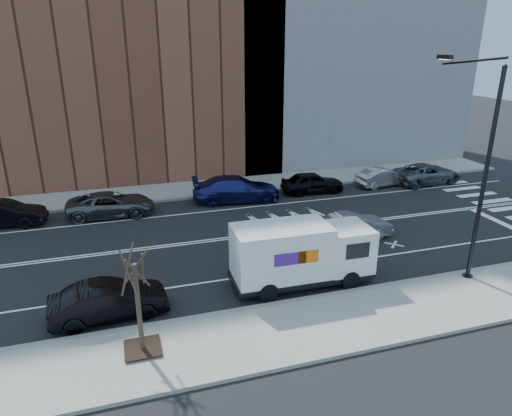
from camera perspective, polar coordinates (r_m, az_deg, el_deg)
ground at (r=24.81m, az=0.96°, el=-3.26°), size 120.00×120.00×0.00m
sidewalk_near at (r=17.63m, az=10.16°, el=-13.90°), size 44.00×3.60×0.15m
sidewalk_far at (r=32.74m, az=-3.84°, el=2.72°), size 44.00×3.60×0.15m
curb_near at (r=18.97m, az=7.67°, el=-11.04°), size 44.00×0.25×0.17m
curb_far at (r=31.07m, az=-3.06°, el=1.79°), size 44.00×0.25×0.17m
crosswalk at (r=33.16m, az=28.26°, el=0.38°), size 3.00×14.00×0.01m
road_markings at (r=24.81m, az=0.96°, el=-3.25°), size 40.00×8.60×0.01m
bldg_brick at (r=37.25m, az=-19.88°, el=20.81°), size 26.00×10.00×22.00m
bldg_concrete at (r=41.97m, az=10.93°, el=24.11°), size 20.00×10.00×26.00m
streetlight at (r=20.95m, az=25.99°, el=4.92°), size 0.44×4.02×9.34m
street_tree at (r=15.67m, az=-14.37°, el=-13.00°), size 1.20×1.20×3.75m
fedex_van at (r=19.38m, az=5.65°, el=-5.65°), size 6.09×2.26×2.76m
far_parked_b at (r=29.32m, az=-28.96°, el=-0.63°), size 4.52×2.09×1.43m
far_parked_c at (r=28.54m, az=-17.68°, el=0.45°), size 5.15×2.57×1.40m
far_parked_d at (r=29.70m, az=-2.49°, el=2.41°), size 5.88×2.94×1.64m
far_parked_e at (r=31.58m, az=7.06°, el=3.19°), size 4.37×1.95×1.46m
far_parked_f at (r=34.13m, az=15.59°, el=3.77°), size 4.17×1.86×1.33m
far_parked_g at (r=35.82m, az=20.55°, el=4.07°), size 5.36×2.77×1.44m
driving_sedan at (r=24.42m, az=11.95°, el=-2.32°), size 4.39×1.88×1.41m
near_parked_rear_a at (r=18.26m, az=-17.90°, el=-10.99°), size 4.41×1.84×1.42m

